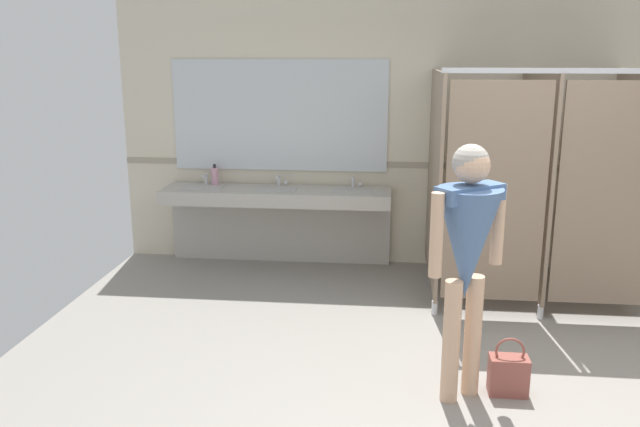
% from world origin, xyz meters
% --- Properties ---
extents(ground_plane, '(7.57, 6.19, 0.10)m').
position_xyz_m(ground_plane, '(0.00, 0.00, -0.05)').
color(ground_plane, gray).
extents(wall_back, '(7.57, 0.12, 2.75)m').
position_xyz_m(wall_back, '(0.00, 2.86, 1.37)').
color(wall_back, beige).
rests_on(wall_back, ground_plane).
extents(wall_back_tile_band, '(7.57, 0.01, 0.06)m').
position_xyz_m(wall_back_tile_band, '(0.00, 2.79, 1.05)').
color(wall_back_tile_band, '#9E937F').
rests_on(wall_back_tile_band, wall_back).
extents(vanity_counter, '(2.32, 0.52, 0.94)m').
position_xyz_m(vanity_counter, '(-2.12, 2.60, 0.60)').
color(vanity_counter, '#B2ADA3').
rests_on(vanity_counter, ground_plane).
extents(mirror_panel, '(2.22, 0.02, 1.13)m').
position_xyz_m(mirror_panel, '(-2.12, 2.78, 1.54)').
color(mirror_panel, silver).
rests_on(mirror_panel, wall_back).
extents(bathroom_stalls, '(1.81, 1.43, 2.05)m').
position_xyz_m(bathroom_stalls, '(0.30, 1.88, 1.07)').
color(bathroom_stalls, '#84705B').
rests_on(bathroom_stalls, ground_plane).
extents(person_standing, '(0.56, 0.56, 1.64)m').
position_xyz_m(person_standing, '(-0.50, 0.04, 1.04)').
color(person_standing, '#DBAD89').
rests_on(person_standing, ground_plane).
extents(handbag, '(0.25, 0.15, 0.39)m').
position_xyz_m(handbag, '(-0.19, 0.11, 0.14)').
color(handbag, '#934C42').
rests_on(handbag, ground_plane).
extents(soap_dispenser, '(0.07, 0.07, 0.22)m').
position_xyz_m(soap_dispenser, '(-2.79, 2.67, 0.92)').
color(soap_dispenser, '#D899B2').
rests_on(soap_dispenser, vanity_counter).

